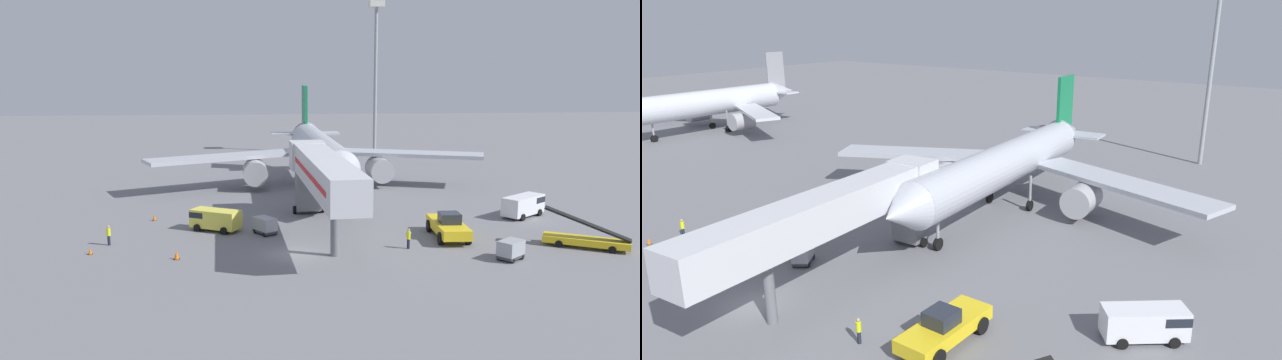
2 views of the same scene
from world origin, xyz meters
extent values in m
plane|color=slate|center=(0.00, 0.00, 0.00)|extent=(300.00, 300.00, 0.00)
cylinder|color=#B7BCC6|center=(4.13, 25.92, 4.86)|extent=(5.57, 29.19, 4.03)
cone|color=#B7BCC6|center=(5.00, 9.72, 4.86)|extent=(4.12, 3.64, 3.94)
cone|color=#B7BCC6|center=(3.21, 43.07, 5.16)|extent=(4.10, 5.54, 3.82)
cube|color=#147A47|center=(3.28, 41.74, 8.89)|extent=(0.58, 4.21, 6.44)
cube|color=#B7BCC6|center=(5.71, 41.48, 5.37)|extent=(4.99, 3.31, 0.24)
cube|color=#B7BCC6|center=(0.89, 41.22, 5.37)|extent=(4.99, 3.31, 0.24)
cube|color=#B7BCC6|center=(15.00, 29.42, 3.96)|extent=(19.96, 10.35, 0.44)
cube|color=#B7BCC6|center=(-7.05, 28.24, 3.96)|extent=(19.59, 12.14, 0.44)
cylinder|color=#A8A8AD|center=(11.72, 28.03, 2.20)|extent=(3.14, 3.97, 2.94)
cylinder|color=#A8A8AD|center=(-3.65, 27.20, 2.20)|extent=(3.14, 3.97, 2.94)
cylinder|color=gray|center=(4.74, 14.62, 2.10)|extent=(0.28, 0.28, 3.10)
cylinder|color=black|center=(4.74, 14.62, 0.55)|extent=(0.41, 1.12, 1.10)
cylinder|color=gray|center=(6.35, 27.78, 2.10)|extent=(0.28, 0.28, 3.10)
cylinder|color=black|center=(6.35, 27.78, 0.55)|extent=(0.41, 1.12, 1.10)
cylinder|color=gray|center=(1.73, 27.53, 2.10)|extent=(0.28, 0.28, 3.10)
cylinder|color=black|center=(1.73, 27.53, 0.55)|extent=(0.41, 1.12, 1.10)
cube|color=silver|center=(2.71, 3.58, 5.91)|extent=(4.53, 21.72, 2.70)
cube|color=red|center=(1.19, 3.47, 5.91)|extent=(1.33, 18.07, 0.44)
cube|color=silver|center=(1.89, 14.93, 5.91)|extent=(3.64, 3.04, 2.84)
cube|color=#232833|center=(1.80, 16.23, 6.16)|extent=(3.31, 0.48, 0.90)
cube|color=slate|center=(1.93, 14.33, 2.48)|extent=(2.67, 1.98, 4.16)
cylinder|color=black|center=(0.51, 14.23, 0.40)|extent=(0.36, 0.82, 0.80)
cylinder|color=black|center=(3.36, 14.43, 0.40)|extent=(0.36, 0.82, 0.80)
cylinder|color=slate|center=(3.01, -0.73, 2.28)|extent=(0.70, 0.70, 4.56)
cube|color=yellow|center=(13.51, 3.79, 0.99)|extent=(2.63, 6.73, 0.87)
cube|color=#232833|center=(13.50, 3.46, 1.87)|extent=(1.76, 1.85, 0.90)
cylinder|color=black|center=(14.61, 1.59, 0.55)|extent=(0.43, 1.11, 1.10)
cylinder|color=black|center=(12.29, 1.66, 0.55)|extent=(0.43, 1.11, 1.10)
cylinder|color=black|center=(14.73, 5.92, 0.55)|extent=(0.43, 1.11, 1.10)
cylinder|color=black|center=(12.41, 5.98, 0.55)|extent=(0.43, 1.11, 1.10)
cube|color=yellow|center=(24.03, -0.26, 0.57)|extent=(6.73, 4.89, 0.55)
cube|color=black|center=(24.03, -0.26, 2.05)|extent=(6.38, 4.23, 2.35)
cylinder|color=black|center=(21.86, 0.05, 0.30)|extent=(0.63, 0.49, 0.60)
cylinder|color=black|center=(22.69, 1.47, 0.30)|extent=(0.63, 0.49, 0.60)
cylinder|color=black|center=(25.38, -1.98, 0.30)|extent=(0.63, 0.49, 0.60)
cylinder|color=black|center=(26.21, -0.56, 0.30)|extent=(0.63, 0.49, 0.60)
cube|color=#E5DB4C|center=(-6.97, 8.05, 1.11)|extent=(4.89, 3.80, 1.64)
cube|color=#1E232D|center=(-8.34, 8.79, 1.47)|extent=(2.18, 2.35, 0.53)
cylinder|color=black|center=(-8.64, 7.93, 0.34)|extent=(0.76, 0.62, 0.68)
cylinder|color=black|center=(-7.80, 9.51, 0.34)|extent=(0.76, 0.62, 0.68)
cylinder|color=black|center=(-6.15, 6.60, 0.34)|extent=(0.76, 0.62, 0.68)
cylinder|color=black|center=(-5.31, 8.17, 0.34)|extent=(0.76, 0.62, 0.68)
cube|color=white|center=(23.21, 10.99, 1.20)|extent=(5.19, 4.57, 1.83)
cube|color=#1E232D|center=(24.58, 12.03, 1.60)|extent=(2.45, 2.51, 0.58)
cylinder|color=black|center=(23.91, 12.66, 0.34)|extent=(0.75, 0.68, 0.68)
cylinder|color=black|center=(25.01, 11.21, 0.34)|extent=(0.75, 0.68, 0.68)
cylinder|color=black|center=(21.40, 10.76, 0.34)|extent=(0.75, 0.68, 0.68)
cylinder|color=black|center=(22.50, 9.31, 0.34)|extent=(0.75, 0.68, 0.68)
cube|color=#38383D|center=(-2.50, 6.41, 0.29)|extent=(2.26, 2.49, 0.22)
cube|color=#999EA5|center=(-2.50, 6.41, 0.96)|extent=(2.26, 2.49, 1.12)
cylinder|color=black|center=(-1.59, 6.13, 0.18)|extent=(0.30, 0.37, 0.36)
cylinder|color=black|center=(-2.56, 5.46, 0.18)|extent=(0.30, 0.37, 0.36)
cylinder|color=black|center=(-2.44, 7.37, 0.18)|extent=(0.30, 0.37, 0.36)
cylinder|color=black|center=(-3.41, 6.70, 0.18)|extent=(0.30, 0.37, 0.36)
cube|color=#38383D|center=(16.54, -2.96, 0.29)|extent=(2.43, 2.34, 0.22)
cube|color=#999EA5|center=(16.54, -2.96, 0.97)|extent=(2.43, 2.34, 1.14)
cylinder|color=black|center=(16.70, -2.03, 0.18)|extent=(0.36, 0.32, 0.36)
cylinder|color=black|center=(17.49, -3.00, 0.18)|extent=(0.36, 0.32, 0.36)
cylinder|color=black|center=(15.59, -2.92, 0.18)|extent=(0.36, 0.32, 0.36)
cylinder|color=black|center=(16.38, -3.90, 0.18)|extent=(0.36, 0.32, 0.36)
cylinder|color=#1E2333|center=(9.30, 0.77, 0.41)|extent=(0.30, 0.30, 0.81)
cylinder|color=#D8EA19|center=(9.30, 0.77, 1.14)|extent=(0.40, 0.40, 0.64)
sphere|color=tan|center=(9.30, 0.77, 1.58)|extent=(0.22, 0.22, 0.22)
cylinder|color=#1E2333|center=(-15.60, 3.92, 0.41)|extent=(0.34, 0.34, 0.82)
cylinder|color=#D8EA19|center=(-15.60, 3.92, 1.15)|extent=(0.46, 0.46, 0.65)
sphere|color=tan|center=(-15.60, 3.92, 1.60)|extent=(0.22, 0.22, 0.22)
cube|color=black|center=(-9.40, -0.62, 0.01)|extent=(0.46, 0.46, 0.03)
cone|color=orange|center=(-9.40, -0.62, 0.36)|extent=(0.39, 0.39, 0.67)
cube|color=black|center=(-16.48, 1.31, 0.01)|extent=(0.36, 0.36, 0.03)
cone|color=orange|center=(-16.48, 1.31, 0.29)|extent=(0.31, 0.31, 0.53)
cube|color=black|center=(-13.27, 12.45, 0.01)|extent=(0.39, 0.39, 0.03)
cone|color=orange|center=(-13.27, 12.45, 0.32)|extent=(0.34, 0.34, 0.58)
cylinder|color=#93969B|center=(16.05, 57.08, 12.14)|extent=(0.56, 0.56, 24.27)
cube|color=silver|center=(16.05, 57.08, 24.77)|extent=(2.40, 2.40, 1.00)
camera|label=1|loc=(-2.35, -49.60, 14.93)|focal=36.02mm
camera|label=2|loc=(31.40, -20.08, 19.11)|focal=31.55mm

